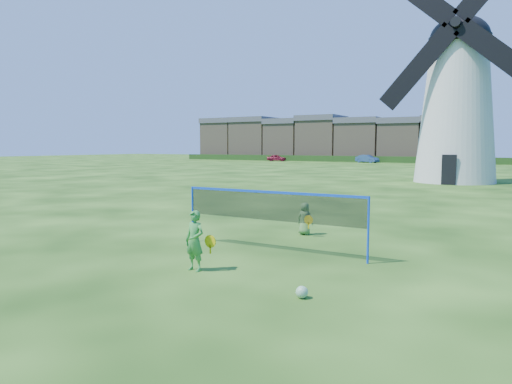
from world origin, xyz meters
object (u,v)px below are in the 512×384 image
object	(u,v)px
player_boy	(305,219)
play_ball	(302,292)
car_right	(367,159)
badminton_net	(271,207)
windmill	(457,100)
car_left	(277,158)
player_girl	(195,241)

from	to	relation	value
player_boy	play_ball	size ratio (longest dim) A/B	4.46
player_boy	car_right	xyz separation A→B (m)	(-16.16, 60.73, 0.14)
badminton_net	play_ball	world-z (taller)	badminton_net
windmill	car_right	bearing A→B (deg)	115.49
car_left	car_right	size ratio (longest dim) A/B	0.89
player_girl	play_ball	bearing A→B (deg)	-5.72
windmill	play_ball	bearing A→B (deg)	-87.71
player_girl	play_ball	xyz separation A→B (m)	(2.76, -0.53, -0.54)
car_left	car_right	distance (m)	16.12
car_left	car_right	world-z (taller)	car_right
windmill	car_right	size ratio (longest dim) A/B	4.39
player_girl	play_ball	size ratio (longest dim) A/B	5.93
player_boy	play_ball	bearing A→B (deg)	114.22
badminton_net	car_right	xyz separation A→B (m)	(-16.33, 63.22, -0.51)
play_ball	car_left	distance (m)	74.43
windmill	player_girl	bearing A→B (deg)	-93.06
player_boy	car_left	size ratio (longest dim) A/B	0.29
play_ball	car_right	xyz separation A→B (m)	(-18.54, 66.20, 0.52)
windmill	car_right	xyz separation A→B (m)	(-17.34, 36.37, -5.37)
player_girl	player_boy	world-z (taller)	player_girl
player_boy	badminton_net	bearing A→B (deg)	94.66
windmill	player_boy	world-z (taller)	windmill
play_ball	player_boy	bearing A→B (deg)	113.51
badminton_net	car_right	bearing A→B (deg)	104.48
play_ball	car_right	size ratio (longest dim) A/B	0.06
windmill	player_boy	size ratio (longest dim) A/B	17.08
windmill	player_girl	world-z (taller)	windmill
windmill	player_boy	distance (m)	25.00
windmill	car_left	size ratio (longest dim) A/B	4.96
car_right	car_left	bearing A→B (deg)	110.93
badminton_net	player_girl	world-z (taller)	badminton_net
car_right	player_girl	bearing A→B (deg)	-146.73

